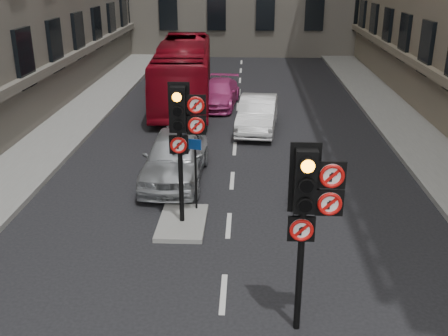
# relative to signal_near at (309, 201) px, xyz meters

# --- Properties ---
(pavement_left) EXTENTS (3.00, 50.00, 0.16)m
(pavement_left) POSITION_rel_signal_near_xyz_m (-8.69, 11.01, -2.50)
(pavement_left) COLOR gray
(pavement_left) RESTS_ON ground
(pavement_right) EXTENTS (3.00, 50.00, 0.16)m
(pavement_right) POSITION_rel_signal_near_xyz_m (5.71, 11.01, -2.50)
(pavement_right) COLOR gray
(pavement_right) RESTS_ON ground
(centre_island) EXTENTS (1.20, 2.00, 0.12)m
(centre_island) POSITION_rel_signal_near_xyz_m (-2.69, 4.01, -2.52)
(centre_island) COLOR gray
(centre_island) RESTS_ON ground
(signal_near) EXTENTS (0.91, 0.40, 3.58)m
(signal_near) POSITION_rel_signal_near_xyz_m (0.00, 0.00, 0.00)
(signal_near) COLOR black
(signal_near) RESTS_ON ground
(signal_far) EXTENTS (0.91, 0.40, 3.58)m
(signal_far) POSITION_rel_signal_near_xyz_m (-2.60, 4.00, 0.12)
(signal_far) COLOR black
(signal_far) RESTS_ON centre_island
(car_silver) EXTENTS (1.87, 4.50, 1.52)m
(car_silver) POSITION_rel_signal_near_xyz_m (-3.25, 7.06, -1.82)
(car_silver) COLOR #AFB3B8
(car_silver) RESTS_ON ground
(car_white) EXTENTS (1.81, 4.21, 1.35)m
(car_white) POSITION_rel_signal_near_xyz_m (-0.63, 12.37, -1.91)
(car_white) COLOR silver
(car_white) RESTS_ON ground
(car_pink) EXTENTS (2.07, 4.26, 1.20)m
(car_pink) POSITION_rel_signal_near_xyz_m (-2.39, 16.13, -1.98)
(car_pink) COLOR #C03881
(car_pink) RESTS_ON ground
(bus_red) EXTENTS (3.08, 10.51, 2.89)m
(bus_red) POSITION_rel_signal_near_xyz_m (-4.12, 16.93, -1.14)
(bus_red) COLOR maroon
(bus_red) RESTS_ON ground
(motorcycle) EXTENTS (0.56, 1.90, 1.14)m
(motorcycle) POSITION_rel_signal_near_xyz_m (0.38, 5.01, -2.01)
(motorcycle) COLOR black
(motorcycle) RESTS_ON ground
(motorcyclist) EXTENTS (0.76, 0.63, 1.77)m
(motorcyclist) POSITION_rel_signal_near_xyz_m (-2.94, 6.38, -1.70)
(motorcyclist) COLOR black
(motorcyclist) RESTS_ON ground
(info_sign) EXTENTS (0.34, 0.14, 1.97)m
(info_sign) POSITION_rel_signal_near_xyz_m (-2.39, 4.74, -1.19)
(info_sign) COLOR black
(info_sign) RESTS_ON centre_island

